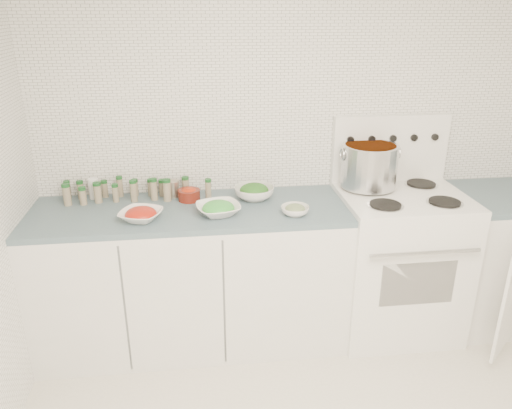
% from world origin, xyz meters
% --- Properties ---
extents(room_walls, '(3.54, 3.04, 2.52)m').
position_xyz_m(room_walls, '(0.00, 0.00, 1.56)').
color(room_walls, white).
rests_on(room_walls, ground).
extents(counter_left, '(1.85, 0.62, 0.90)m').
position_xyz_m(counter_left, '(-0.82, 1.19, 0.45)').
color(counter_left, white).
rests_on(counter_left, ground).
extents(stove, '(0.76, 0.70, 1.36)m').
position_xyz_m(stove, '(0.48, 1.19, 0.50)').
color(stove, white).
rests_on(stove, ground).
extents(stock_pot, '(0.37, 0.35, 0.26)m').
position_xyz_m(stock_pot, '(0.30, 1.33, 1.09)').
color(stock_pot, silver).
rests_on(stock_pot, stove).
extents(bowl_tomato, '(0.29, 0.29, 0.08)m').
position_xyz_m(bowl_tomato, '(-1.09, 1.06, 0.93)').
color(bowl_tomato, white).
rests_on(bowl_tomato, counter_left).
extents(bowl_snowpea, '(0.30, 0.30, 0.08)m').
position_xyz_m(bowl_snowpea, '(-0.66, 1.09, 0.94)').
color(bowl_snowpea, white).
rests_on(bowl_snowpea, counter_left).
extents(bowl_broccoli, '(0.29, 0.29, 0.10)m').
position_xyz_m(bowl_broccoli, '(-0.43, 1.31, 0.95)').
color(bowl_broccoli, white).
rests_on(bowl_broccoli, counter_left).
extents(bowl_zucchini, '(0.18, 0.18, 0.06)m').
position_xyz_m(bowl_zucchini, '(-0.23, 1.03, 0.93)').
color(bowl_zucchini, white).
rests_on(bowl_zucchini, counter_left).
extents(bowl_pepper, '(0.13, 0.13, 0.08)m').
position_xyz_m(bowl_pepper, '(-0.82, 1.33, 0.94)').
color(bowl_pepper, '#5F1A10').
rests_on(bowl_pepper, counter_left).
extents(salt_canister, '(0.07, 0.07, 0.13)m').
position_xyz_m(salt_canister, '(-1.40, 1.44, 0.96)').
color(salt_canister, white).
rests_on(salt_canister, counter_left).
extents(tin_can, '(0.10, 0.10, 0.10)m').
position_xyz_m(tin_can, '(-0.92, 1.41, 0.95)').
color(tin_can, gray).
rests_on(tin_can, counter_left).
extents(spice_cluster, '(0.89, 0.16, 0.14)m').
position_xyz_m(spice_cluster, '(-1.19, 1.39, 0.96)').
color(spice_cluster, gray).
rests_on(spice_cluster, counter_left).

